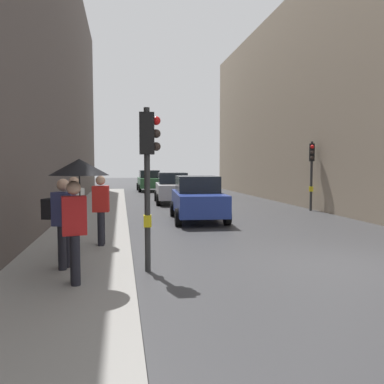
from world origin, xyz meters
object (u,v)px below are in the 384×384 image
Objects in this scene: car_green_estate at (149,181)px; pedestrian_with_umbrella at (78,186)px; traffic_light_mid_street at (312,163)px; car_silver_hatchback at (173,188)px; traffic_light_near_left at (148,159)px; car_blue_van at (198,198)px; pedestrian_with_black_backpack at (73,211)px; pedestrian_in_red_jacket at (101,207)px; pedestrian_with_grey_backpack at (62,218)px.

pedestrian_with_umbrella is at bearing -96.79° from car_green_estate.
traffic_light_mid_street is 8.00m from car_silver_hatchback.
traffic_light_near_left reaches higher than car_blue_van.
traffic_light_mid_street is 12.92m from pedestrian_with_black_backpack.
car_green_estate is 2.38× the size of pedestrian_in_red_jacket.
traffic_light_near_left is 1.57× the size of pedestrian_with_umbrella.
pedestrian_with_black_backpack is at bearing -107.15° from car_silver_hatchback.
car_green_estate is at bearing 112.86° from traffic_light_mid_street.
car_blue_van is 7.19m from pedestrian_with_black_backpack.
car_blue_van is 9.05m from pedestrian_with_umbrella.
car_silver_hatchback is at bearing 72.85° from pedestrian_with_black_backpack.
traffic_light_near_left reaches higher than pedestrian_with_black_backpack.
pedestrian_with_black_backpack is at bearing 144.49° from traffic_light_near_left.
traffic_light_near_left reaches higher than car_silver_hatchback.
traffic_light_mid_street reaches higher than car_green_estate.
car_green_estate is 2.38× the size of pedestrian_with_grey_backpack.
car_blue_van is at bearing 54.91° from pedestrian_in_red_jacket.
traffic_light_near_left is 2.63m from pedestrian_in_red_jacket.
traffic_light_near_left is at bearing -63.14° from pedestrian_in_red_jacket.
traffic_light_mid_street is at bearing -67.14° from car_green_estate.
traffic_light_mid_street is 17.07m from car_green_estate.
pedestrian_with_grey_backpack is at bearing 112.24° from pedestrian_with_umbrella.
car_silver_hatchback is at bearing 90.40° from car_blue_van.
traffic_light_near_left is 2.32m from pedestrian_with_black_backpack.
car_silver_hatchback is 2.42× the size of pedestrian_with_black_backpack.
pedestrian_in_red_jacket reaches higher than car_silver_hatchback.
car_silver_hatchback is at bearing 80.46° from traffic_light_near_left.
traffic_light_mid_street is at bearing -39.99° from car_silver_hatchback.
car_blue_van is at bearing 59.86° from pedestrian_with_grey_backpack.
traffic_light_near_left is 1.89× the size of pedestrian_in_red_jacket.
car_blue_van is (0.05, -7.17, 0.00)m from car_silver_hatchback.
pedestrian_with_grey_backpack is at bearing -105.97° from car_silver_hatchback.
pedestrian_in_red_jacket is (-1.06, 2.09, -1.18)m from traffic_light_near_left.
traffic_light_near_left is 7.63m from car_blue_van.
pedestrian_with_grey_backpack is at bearing -120.14° from car_blue_van.
car_green_estate is 23.95m from pedestrian_with_black_backpack.
pedestrian_with_grey_backpack reaches higher than car_blue_van.
pedestrian_with_black_backpack is at bearing -98.31° from car_green_estate.
pedestrian_in_red_jacket is at bearing 57.71° from pedestrian_with_black_backpack.
car_silver_hatchback is 2.42× the size of pedestrian_in_red_jacket.
pedestrian_with_umbrella is at bearing -138.87° from traffic_light_near_left.
car_green_estate is at bearing 81.69° from pedestrian_with_black_backpack.
pedestrian_with_umbrella reaches higher than car_green_estate.
car_silver_hatchback is at bearing -86.90° from car_green_estate.
traffic_light_near_left is at bearing 41.13° from pedestrian_with_umbrella.
pedestrian_with_grey_backpack is (-4.15, -7.14, 0.29)m from car_blue_van.
traffic_light_mid_street is at bearing 47.47° from traffic_light_near_left.
pedestrian_with_black_backpack is 1.09m from pedestrian_in_red_jacket.
traffic_light_mid_street is 1.88× the size of pedestrian_with_grey_backpack.
pedestrian_in_red_jacket reaches higher than car_blue_van.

